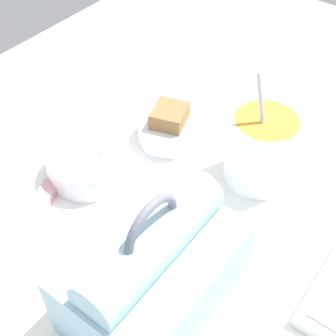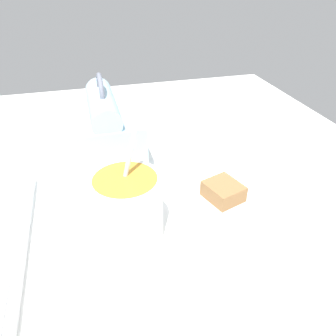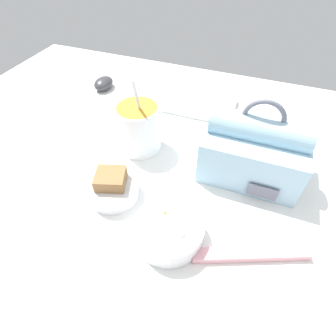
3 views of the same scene
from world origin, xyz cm
name	(u,v)px [view 1 (image 1 of 3)]	position (x,y,z in cm)	size (l,w,h in cm)	color
desk_surface	(196,183)	(0.00, 0.00, 1.00)	(140.00, 110.00, 2.00)	white
lunch_bag	(153,271)	(20.95, 7.89, 8.74)	(21.41, 15.16, 19.32)	#9EC6DB
soup_cup	(261,148)	(-6.45, 7.34, 8.09)	(10.90, 10.90, 19.56)	white
bento_bowl_sandwich	(170,128)	(-5.13, -9.33, 4.47)	(10.89, 10.89, 6.63)	silver
bento_bowl_snacks	(88,163)	(9.62, -14.61, 4.44)	(12.97, 12.97, 5.73)	silver
chopstick_case	(22,235)	(24.74, -13.24, 2.80)	(20.53, 10.24, 1.60)	pink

